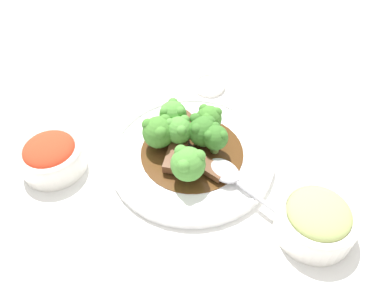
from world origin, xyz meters
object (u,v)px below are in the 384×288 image
at_px(broccoli_floret_2, 215,137).
at_px(serving_spoon, 234,179).
at_px(broccoli_floret_1, 179,130).
at_px(broccoli_floret_3, 209,118).
at_px(beef_strip_2, 174,155).
at_px(side_bowl_kimchi, 51,155).
at_px(sauce_dish, 209,85).
at_px(main_plate, 192,154).
at_px(broccoli_floret_0, 201,129).
at_px(broccoli_floret_5, 173,114).
at_px(broccoli_floret_4, 158,132).
at_px(broccoli_floret_6, 188,163).
at_px(beef_strip_1, 206,166).
at_px(side_bowl_appetizer, 316,219).
at_px(beef_strip_0, 191,124).

height_order(broccoli_floret_2, serving_spoon, broccoli_floret_2).
distance_m(broccoli_floret_1, broccoli_floret_2, 0.06).
height_order(broccoli_floret_1, broccoli_floret_3, broccoli_floret_1).
xyz_separation_m(beef_strip_2, side_bowl_kimchi, (0.12, 0.15, 0.00)).
bearing_deg(sauce_dish, side_bowl_kimchi, 89.49).
height_order(main_plate, broccoli_floret_0, broccoli_floret_0).
relative_size(main_plate, broccoli_floret_5, 4.98).
xyz_separation_m(broccoli_floret_0, broccoli_floret_5, (0.06, 0.01, 0.00)).
bearing_deg(broccoli_floret_2, side_bowl_kimchi, 54.71).
height_order(broccoli_floret_0, broccoli_floret_4, same).
relative_size(broccoli_floret_4, broccoli_floret_6, 0.94).
relative_size(broccoli_floret_4, serving_spoon, 0.24).
bearing_deg(broccoli_floret_3, broccoli_floret_2, 150.00).
height_order(beef_strip_2, broccoli_floret_0, broccoli_floret_0).
xyz_separation_m(beef_strip_2, broccoli_floret_2, (-0.03, -0.06, 0.02)).
bearing_deg(beef_strip_1, broccoli_floret_0, -31.88).
relative_size(serving_spoon, side_bowl_appetizer, 2.01).
xyz_separation_m(beef_strip_2, side_bowl_appetizer, (-0.22, -0.08, 0.00)).
xyz_separation_m(main_plate, beef_strip_2, (0.00, 0.03, 0.02)).
height_order(beef_strip_1, sauce_dish, beef_strip_1).
distance_m(main_plate, broccoli_floret_4, 0.07).
bearing_deg(beef_strip_1, broccoli_floret_3, -43.18).
bearing_deg(broccoli_floret_2, beef_strip_2, 64.44).
height_order(broccoli_floret_1, broccoli_floret_5, broccoli_floret_5).
relative_size(broccoli_floret_0, side_bowl_kimchi, 0.52).
bearing_deg(broccoli_floret_5, beef_strip_2, 143.22).
bearing_deg(beef_strip_0, broccoli_floret_5, 57.35).
distance_m(broccoli_floret_3, side_bowl_appetizer, 0.24).
distance_m(broccoli_floret_1, broccoli_floret_4, 0.03).
height_order(broccoli_floret_4, broccoli_floret_5, same).
distance_m(beef_strip_0, broccoli_floret_2, 0.07).
xyz_separation_m(broccoli_floret_0, broccoli_floret_2, (-0.03, -0.00, 0.00)).
xyz_separation_m(broccoli_floret_2, side_bowl_kimchi, (0.15, 0.21, -0.02)).
bearing_deg(sauce_dish, beef_strip_2, 123.53).
bearing_deg(main_plate, serving_spoon, -174.41).
distance_m(broccoli_floret_0, broccoli_floret_2, 0.03).
bearing_deg(serving_spoon, broccoli_floret_1, 7.55).
bearing_deg(beef_strip_0, side_bowl_appetizer, -177.38).
height_order(serving_spoon, sauce_dish, serving_spoon).
bearing_deg(beef_strip_2, broccoli_floret_4, -0.97).
distance_m(beef_strip_2, broccoli_floret_3, 0.09).
bearing_deg(serving_spoon, broccoli_floret_6, 43.78).
xyz_separation_m(broccoli_floret_1, broccoli_floret_6, (-0.07, 0.03, 0.00)).
relative_size(broccoli_floret_1, side_bowl_kimchi, 0.52).
bearing_deg(broccoli_floret_5, broccoli_floret_3, -131.27).
bearing_deg(broccoli_floret_0, broccoli_floret_4, 54.21).
distance_m(broccoli_floret_1, broccoli_floret_3, 0.06).
xyz_separation_m(broccoli_floret_4, sauce_dish, (0.08, -0.18, -0.04)).
xyz_separation_m(broccoli_floret_2, side_bowl_appetizer, (-0.19, -0.02, -0.02)).
bearing_deg(broccoli_floret_2, broccoli_floret_1, 34.20).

